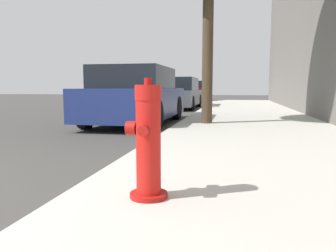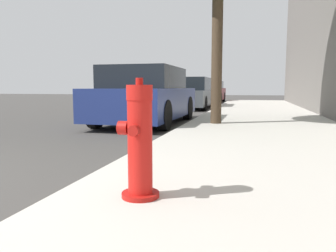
{
  "view_description": "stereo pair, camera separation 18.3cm",
  "coord_description": "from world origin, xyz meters",
  "px_view_note": "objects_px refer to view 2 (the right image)",
  "views": [
    {
      "loc": [
        3.28,
        -1.91,
        0.95
      ],
      "look_at": [
        2.57,
        1.56,
        0.53
      ],
      "focal_mm": 35.0,
      "sensor_mm": 36.0,
      "label": 1
    },
    {
      "loc": [
        3.46,
        -1.87,
        0.95
      ],
      "look_at": [
        2.57,
        1.56,
        0.53
      ],
      "focal_mm": 35.0,
      "sensor_mm": 36.0,
      "label": 2
    }
  ],
  "objects_px": {
    "fire_hydrant": "(140,143)",
    "parked_car_mid": "(192,94)",
    "parked_car_far": "(210,92)",
    "parked_car_near": "(146,97)"
  },
  "relations": [
    {
      "from": "fire_hydrant",
      "to": "parked_car_mid",
      "type": "relative_size",
      "value": 0.2
    },
    {
      "from": "parked_car_far",
      "to": "parked_car_mid",
      "type": "bearing_deg",
      "value": -89.7
    },
    {
      "from": "fire_hydrant",
      "to": "parked_car_far",
      "type": "height_order",
      "value": "parked_car_far"
    },
    {
      "from": "parked_car_near",
      "to": "parked_car_far",
      "type": "height_order",
      "value": "parked_car_near"
    },
    {
      "from": "fire_hydrant",
      "to": "parked_car_near",
      "type": "distance_m",
      "value": 6.27
    },
    {
      "from": "fire_hydrant",
      "to": "parked_car_near",
      "type": "xyz_separation_m",
      "value": [
        -1.91,
        5.97,
        0.17
      ]
    },
    {
      "from": "parked_car_mid",
      "to": "parked_car_far",
      "type": "relative_size",
      "value": 1.12
    },
    {
      "from": "fire_hydrant",
      "to": "parked_car_mid",
      "type": "distance_m",
      "value": 12.67
    },
    {
      "from": "parked_car_near",
      "to": "parked_car_mid",
      "type": "bearing_deg",
      "value": 89.81
    },
    {
      "from": "parked_car_near",
      "to": "parked_car_mid",
      "type": "height_order",
      "value": "parked_car_near"
    }
  ]
}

